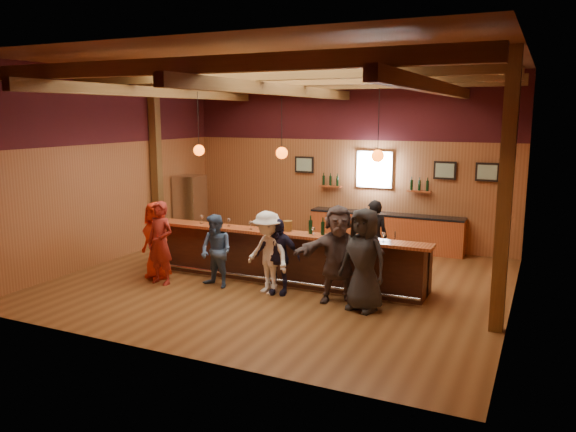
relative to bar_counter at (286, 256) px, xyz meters
The scene contains 27 objects.
room 2.69m from the bar_counter, 100.24° to the right, with size 9.04×9.00×4.52m.
bar_counter is the anchor object (origin of this frame).
back_bar_cabinet 3.76m from the bar_counter, 71.66° to the left, with size 4.00×0.52×0.95m.
window 4.17m from the bar_counter, 78.34° to the left, with size 0.95×0.09×0.95m.
framed_pictures 4.42m from the bar_counter, 66.46° to the left, with size 5.35×0.05×0.45m.
wine_shelves 3.97m from the bar_counter, 78.14° to the left, with size 3.00×0.18×0.30m.
pendant_lights 2.19m from the bar_counter, 96.37° to the right, with size 4.24×0.24×1.37m.
stainless_fridge 4.81m from the bar_counter, 149.24° to the left, with size 0.70×0.70×1.80m, color silver.
customer_orange 2.77m from the bar_counter, 157.55° to the right, with size 0.81×0.53×1.66m, color red.
customer_redvest 2.62m from the bar_counter, 148.49° to the right, with size 0.63×0.41×1.73m, color maroon.
customer_denim 1.52m from the bar_counter, 134.56° to the right, with size 0.73×0.57×1.49m, color #415B83.
customer_white 1.03m from the bar_counter, 85.55° to the right, with size 1.06×0.61×1.64m, color white.
customer_navy 0.99m from the bar_counter, 73.67° to the right, with size 0.88×0.37×1.50m, color #1C1A34.
customer_brown 1.76m from the bar_counter, 30.24° to the right, with size 1.70×0.54×1.83m, color #554544.
customer_dark 2.38m from the bar_counter, 28.44° to the right, with size 0.91×0.59×1.86m, color #252628.
bartender 1.96m from the bar_counter, 34.66° to the left, with size 0.61×0.40×1.67m, color black.
ice_bucket 0.74m from the bar_counter, 55.99° to the right, with size 0.19×0.19×0.21m, color brown.
bottle_a 1.04m from the bar_counter, 21.85° to the right, with size 0.08×0.08×0.37m.
bottle_b 1.21m from the bar_counter, 15.27° to the right, with size 0.08×0.08×0.35m.
glass_a 2.94m from the bar_counter, behind, with size 0.07×0.07×0.16m.
glass_b 2.07m from the bar_counter, behind, with size 0.09×0.09×0.19m.
glass_c 1.85m from the bar_counter, behind, with size 0.08×0.08×0.18m.
glass_d 1.44m from the bar_counter, 166.56° to the right, with size 0.08×0.08×0.18m.
glass_e 1.03m from the bar_counter, 148.61° to the right, with size 0.08×0.08×0.19m.
glass_f 1.11m from the bar_counter, 24.71° to the right, with size 0.07×0.07×0.16m.
glass_g 1.60m from the bar_counter, 13.22° to the right, with size 0.08×0.08×0.19m.
glass_h 2.34m from the bar_counter, ahead, with size 0.08×0.08×0.19m.
Camera 1 is at (4.94, -10.29, 3.48)m, focal length 35.00 mm.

